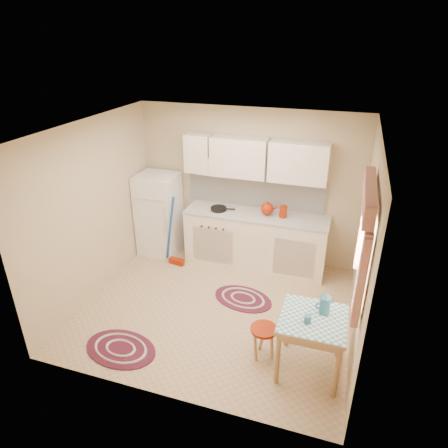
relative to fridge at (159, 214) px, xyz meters
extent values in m
plane|color=tan|center=(1.46, -1.25, -0.70)|extent=(3.60, 3.60, 0.00)
cube|color=silver|center=(1.46, -1.25, 1.80)|extent=(3.60, 3.20, 0.04)
cube|color=tan|center=(1.46, 0.35, 0.55)|extent=(3.60, 0.04, 2.50)
cube|color=tan|center=(1.46, -2.85, 0.55)|extent=(3.60, 0.04, 2.50)
cube|color=tan|center=(-0.34, -1.25, 0.55)|extent=(0.04, 3.20, 2.50)
cube|color=tan|center=(3.26, -1.25, 0.55)|extent=(0.04, 3.20, 2.50)
cube|color=white|center=(1.58, 0.34, 0.50)|extent=(2.25, 0.03, 0.55)
cube|color=white|center=(1.58, 0.19, 1.07)|extent=(2.25, 0.33, 0.60)
cube|color=white|center=(3.24, -1.80, 0.85)|extent=(0.04, 0.85, 0.95)
cube|color=white|center=(0.00, 0.00, 0.00)|extent=(0.65, 0.60, 1.40)
cube|color=white|center=(1.68, 0.05, -0.26)|extent=(2.25, 0.60, 0.88)
cube|color=#B8B5AE|center=(1.68, 0.05, 0.20)|extent=(2.27, 0.62, 0.04)
cylinder|color=black|center=(1.07, 0.00, 0.24)|extent=(0.30, 0.30, 0.05)
cylinder|color=#961F05|center=(2.10, 0.05, 0.30)|extent=(0.14, 0.14, 0.16)
cube|color=tan|center=(2.81, -1.99, -0.34)|extent=(0.72, 0.72, 0.72)
cylinder|color=#961F05|center=(2.28, -1.96, -0.49)|extent=(0.40, 0.40, 0.42)
cylinder|color=#2C6788|center=(2.76, -2.09, 0.07)|extent=(0.09, 0.09, 0.10)
camera|label=1|loc=(2.95, -5.54, 2.80)|focal=32.00mm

